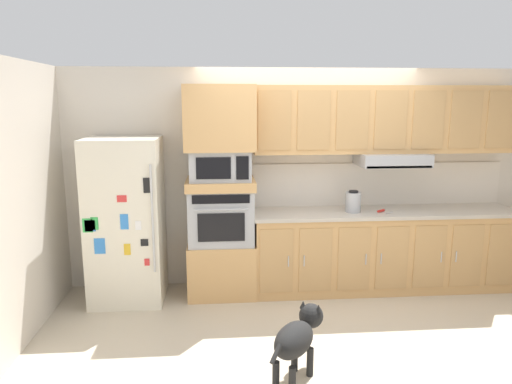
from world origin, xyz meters
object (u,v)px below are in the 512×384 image
at_px(screwdriver, 382,211).
at_px(dog, 298,336).
at_px(built_in_oven, 221,215).
at_px(microwave, 220,165).
at_px(electric_kettle, 353,202).
at_px(refrigerator, 126,220).

relative_size(screwdriver, dog, 0.24).
distance_m(built_in_oven, dog, 1.91).
height_order(microwave, electric_kettle, microwave).
height_order(built_in_oven, microwave, microwave).
bearing_deg(dog, microwave, 53.84).
relative_size(electric_kettle, dog, 0.34).
bearing_deg(refrigerator, microwave, 3.83).
distance_m(refrigerator, electric_kettle, 2.48).
xyz_separation_m(screwdriver, dog, (-1.21, -1.65, -0.58)).
height_order(microwave, dog, microwave).
xyz_separation_m(electric_kettle, dog, (-0.90, -1.69, -0.68)).
distance_m(built_in_oven, microwave, 0.56).
xyz_separation_m(screwdriver, electric_kettle, (-0.32, 0.04, 0.10)).
distance_m(electric_kettle, dog, 2.03).
distance_m(built_in_oven, electric_kettle, 1.47).
relative_size(microwave, electric_kettle, 2.68).
xyz_separation_m(refrigerator, dog, (1.58, -1.67, -0.52)).
xyz_separation_m(microwave, electric_kettle, (1.46, -0.05, -0.43)).
bearing_deg(screwdriver, refrigerator, 179.55).
bearing_deg(microwave, dog, -71.93).
xyz_separation_m(built_in_oven, electric_kettle, (1.46, -0.05, 0.13)).
relative_size(refrigerator, screwdriver, 10.53).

